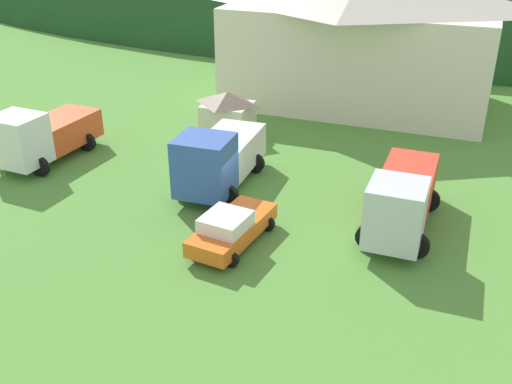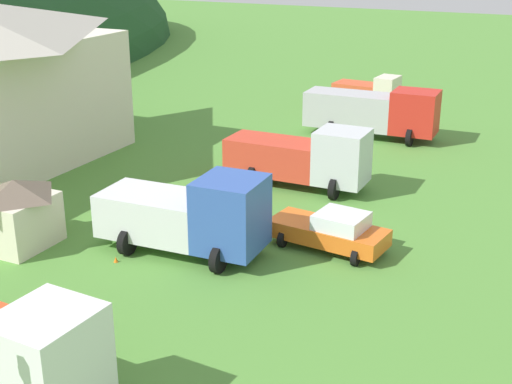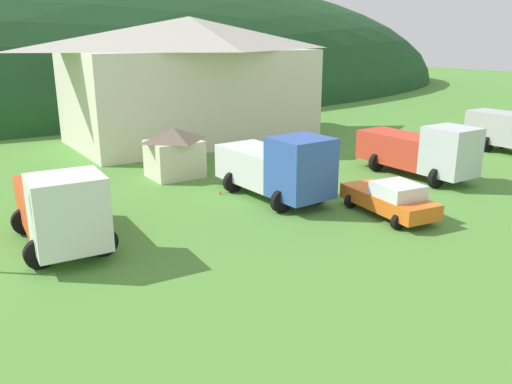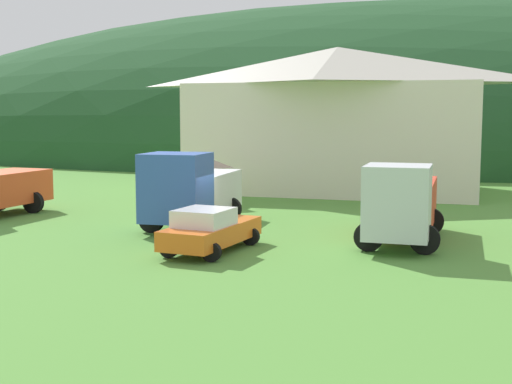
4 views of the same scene
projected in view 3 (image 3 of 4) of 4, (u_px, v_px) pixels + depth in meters
The scene contains 9 objects.
ground_plane at pixel (314, 203), 25.99m from camera, with size 200.00×200.00×0.00m, color #518C38.
forested_hill_backdrop at pixel (50, 97), 70.55m from camera, with size 136.97×60.00×34.99m, color #1E4723.
depot_building at pixel (191, 78), 40.28m from camera, with size 19.36×10.76×9.34m.
play_shed_cream at pixel (174, 152), 30.34m from camera, with size 3.11×2.71×2.90m.
heavy_rig_white at pixel (61, 207), 20.12m from camera, with size 3.57×6.68×3.27m.
box_truck_blue at pixel (278, 166), 26.06m from camera, with size 3.56×6.98×3.43m.
tow_truck_silver at pixel (421, 150), 30.17m from camera, with size 3.14×7.33×3.23m.
service_pickup_orange at pixel (390, 199), 23.87m from camera, with size 2.75×5.06×1.66m.
traffic_cone_near_pickup at pixel (220, 194), 27.34m from camera, with size 0.36×0.36×0.46m, color orange.
Camera 3 is at (-16.03, -19.06, 8.00)m, focal length 36.67 mm.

